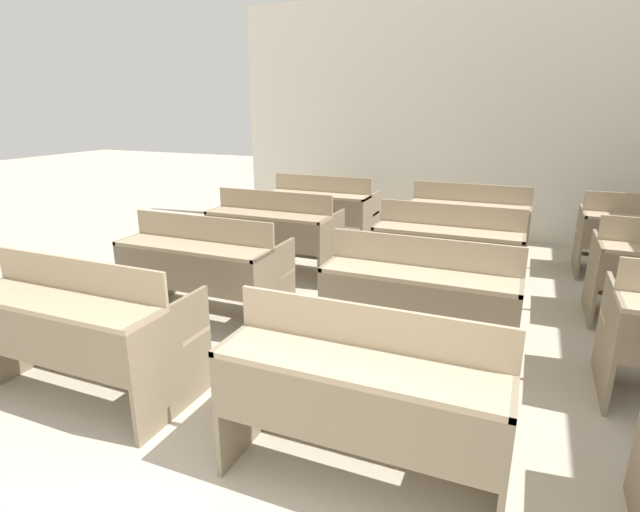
{
  "coord_description": "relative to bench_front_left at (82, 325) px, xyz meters",
  "views": [
    {
      "loc": [
        0.84,
        -0.36,
        1.75
      ],
      "look_at": [
        -0.44,
        2.67,
        0.74
      ],
      "focal_mm": 28.0,
      "sensor_mm": 36.0,
      "label": 1
    }
  ],
  "objects": [
    {
      "name": "wall_back",
      "position": [
        1.56,
        5.0,
        1.09
      ],
      "size": [
        6.46,
        0.06,
        3.12
      ],
      "color": "white",
      "rests_on": "ground_plane"
    },
    {
      "name": "bench_front_left",
      "position": [
        0.0,
        0.0,
        0.0
      ],
      "size": [
        1.3,
        0.69,
        0.89
      ],
      "color": "#7C6D56",
      "rests_on": "ground_plane"
    },
    {
      "name": "bench_front_center",
      "position": [
        1.8,
        -0.02,
        0.0
      ],
      "size": [
        1.3,
        0.69,
        0.89
      ],
      "color": "#81725B",
      "rests_on": "ground_plane"
    },
    {
      "name": "bench_second_left",
      "position": [
        -0.0,
        1.25,
        0.0
      ],
      "size": [
        1.3,
        0.69,
        0.89
      ],
      "color": "#7D6E57",
      "rests_on": "ground_plane"
    },
    {
      "name": "bench_second_center",
      "position": [
        1.79,
        1.27,
        0.0
      ],
      "size": [
        1.3,
        0.69,
        0.89
      ],
      "color": "gray",
      "rests_on": "ground_plane"
    },
    {
      "name": "bench_third_left",
      "position": [
        -0.02,
        2.53,
        0.0
      ],
      "size": [
        1.3,
        0.69,
        0.89
      ],
      "color": "#796A53",
      "rests_on": "ground_plane"
    },
    {
      "name": "bench_third_center",
      "position": [
        1.78,
        2.53,
        0.0
      ],
      "size": [
        1.3,
        0.69,
        0.89
      ],
      "color": "#82725C",
      "rests_on": "ground_plane"
    },
    {
      "name": "bench_back_left",
      "position": [
        -0.01,
        3.8,
        0.0
      ],
      "size": [
        1.3,
        0.69,
        0.89
      ],
      "color": "#81725B",
      "rests_on": "ground_plane"
    },
    {
      "name": "bench_back_center",
      "position": [
        1.81,
        3.83,
        0.0
      ],
      "size": [
        1.3,
        0.69,
        0.89
      ],
      "color": "#81715A",
      "rests_on": "ground_plane"
    },
    {
      "name": "schoolbag",
      "position": [
        -0.96,
        0.22,
        -0.31
      ],
      "size": [
        0.3,
        0.25,
        0.32
      ],
      "color": "navy",
      "rests_on": "ground_plane"
    }
  ]
}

